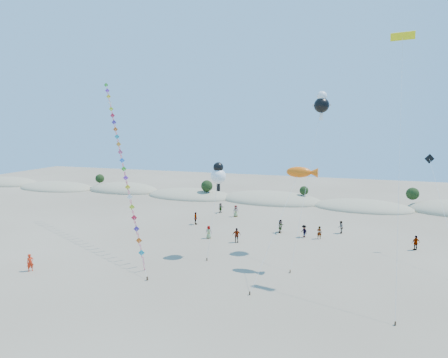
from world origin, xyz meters
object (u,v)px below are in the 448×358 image
parafoil_kite (403,44)px  flyer_foreground (30,263)px  fish_kite (302,172)px  kite_train (121,154)px

parafoil_kite → flyer_foreground: 39.60m
fish_kite → flyer_foreground: fish_kite is taller
kite_train → fish_kite: 22.07m
kite_train → parafoil_kite: (29.99, -2.74, 10.38)m
fish_kite → parafoil_kite: bearing=-0.3°
kite_train → flyer_foreground: kite_train is taller
fish_kite → parafoil_kite: parafoil_kite is taller
fish_kite → parafoil_kite: size_ratio=0.46×
kite_train → flyer_foreground: bearing=-103.9°
parafoil_kite → fish_kite: bearing=179.7°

